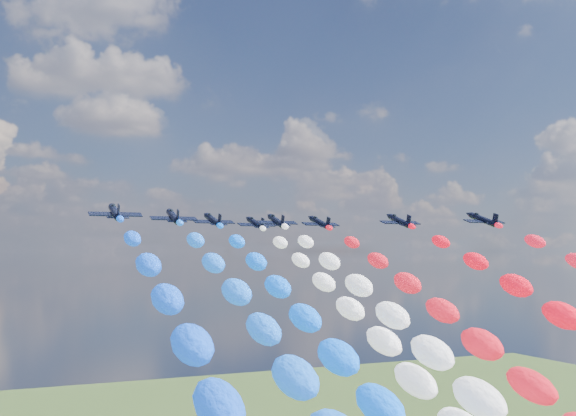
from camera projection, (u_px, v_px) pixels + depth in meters
name	position (u px, v px, depth m)	size (l,w,h in m)	color
jet_0	(115.00, 212.00, 107.40)	(7.89, 10.58, 2.33)	black
jet_1	(173.00, 216.00, 120.98)	(7.89, 10.58, 2.33)	black
jet_2	(213.00, 220.00, 134.60)	(7.89, 10.58, 2.33)	black
jet_3	(276.00, 221.00, 138.52)	(7.89, 10.58, 2.33)	black
jet_4	(255.00, 223.00, 149.89)	(7.89, 10.58, 2.33)	black
jet_5	(320.00, 222.00, 146.50)	(7.89, 10.58, 2.33)	black
jet_6	(399.00, 221.00, 138.16)	(7.89, 10.58, 2.33)	black
jet_7	(483.00, 220.00, 133.05)	(7.89, 10.58, 2.33)	black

